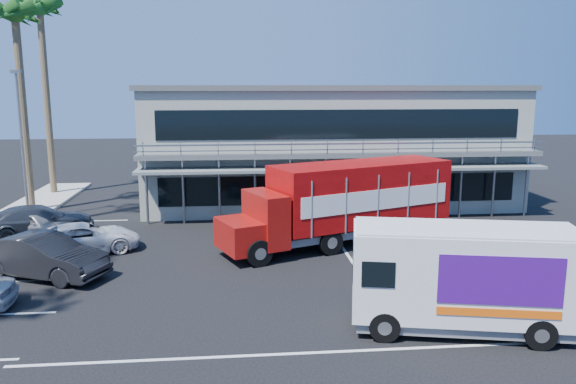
{
  "coord_description": "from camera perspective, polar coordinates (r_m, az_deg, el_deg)",
  "views": [
    {
      "loc": [
        -2.85,
        -20.28,
        7.28
      ],
      "look_at": [
        -0.34,
        5.78,
        2.3
      ],
      "focal_mm": 35.0,
      "sensor_mm": 36.0,
      "label": 1
    }
  ],
  "objects": [
    {
      "name": "red_truck",
      "position": [
        26.04,
        6.0,
        -0.83
      ],
      "size": [
        11.31,
        6.62,
        3.76
      ],
      "rotation": [
        0.0,
        0.0,
        0.39
      ],
      "color": "maroon",
      "rests_on": "ground"
    },
    {
      "name": "parked_car_b",
      "position": [
        23.61,
        -23.61,
        -6.0
      ],
      "size": [
        5.35,
        3.68,
        1.67
      ],
      "primitive_type": "imported",
      "rotation": [
        0.0,
        0.0,
        1.15
      ],
      "color": "black",
      "rests_on": "ground"
    },
    {
      "name": "ground",
      "position": [
        21.74,
        2.39,
        -8.81
      ],
      "size": [
        120.0,
        120.0,
        0.0
      ],
      "primitive_type": "plane",
      "color": "black",
      "rests_on": "ground"
    },
    {
      "name": "building",
      "position": [
        35.89,
        3.93,
        4.95
      ],
      "size": [
        22.4,
        12.0,
        7.3
      ],
      "color": "#979C8F",
      "rests_on": "ground"
    },
    {
      "name": "parked_car_c",
      "position": [
        26.41,
        -19.95,
        -4.42
      ],
      "size": [
        5.19,
        3.59,
        1.32
      ],
      "primitive_type": "imported",
      "rotation": [
        0.0,
        0.0,
        1.9
      ],
      "color": "silver",
      "rests_on": "ground"
    },
    {
      "name": "palm_e",
      "position": [
        35.48,
        -25.93,
        15.05
      ],
      "size": [
        2.8,
        2.8,
        12.25
      ],
      "color": "brown",
      "rests_on": "ground"
    },
    {
      "name": "parked_car_d",
      "position": [
        30.22,
        -24.0,
        -2.66
      ],
      "size": [
        5.57,
        3.92,
        1.5
      ],
      "primitive_type": "imported",
      "rotation": [
        0.0,
        0.0,
        1.97
      ],
      "color": "#292E37",
      "rests_on": "ground"
    },
    {
      "name": "light_pole_far",
      "position": [
        33.39,
        -25.45,
        4.96
      ],
      "size": [
        0.5,
        0.25,
        8.09
      ],
      "color": "gray",
      "rests_on": "ground"
    },
    {
      "name": "white_van",
      "position": [
        17.6,
        17.43,
        -8.25
      ],
      "size": [
        6.87,
        3.57,
        3.2
      ],
      "rotation": [
        0.0,
        0.0,
        -0.21
      ],
      "color": "silver",
      "rests_on": "ground"
    },
    {
      "name": "parked_car_e",
      "position": [
        29.87,
        -24.22,
        -2.98
      ],
      "size": [
        4.24,
        3.02,
        1.34
      ],
      "primitive_type": "imported",
      "rotation": [
        0.0,
        0.0,
        1.16
      ],
      "color": "gray",
      "rests_on": "ground"
    },
    {
      "name": "palm_f",
      "position": [
        40.88,
        -23.85,
        15.77
      ],
      "size": [
        2.8,
        2.8,
        13.25
      ],
      "color": "brown",
      "rests_on": "ground"
    }
  ]
}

